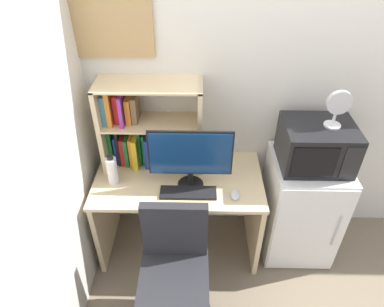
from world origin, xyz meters
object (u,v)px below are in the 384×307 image
monitor (190,156)px  computer_mouse (235,195)px  hutch_bookshelf (137,126)px  desk_chair (175,277)px  water_bottle (112,170)px  mini_fridge (300,206)px  microwave (316,145)px  keyboard (188,193)px  wall_corkboard (102,23)px  desk_fan (338,107)px

monitor → computer_mouse: 0.41m
hutch_bookshelf → desk_chair: size_ratio=0.79×
water_bottle → desk_chair: bearing=-49.4°
desk_chair → mini_fridge: bearing=32.8°
microwave → mini_fridge: bearing=-90.1°
keyboard → computer_mouse: size_ratio=3.78×
computer_mouse → desk_chair: 0.67m
keyboard → wall_corkboard: wall_corkboard is taller
keyboard → desk_fan: (0.94, 0.19, 0.58)m
hutch_bookshelf → desk_chair: hutch_bookshelf is taller
keyboard → mini_fridge: 0.95m
desk_fan → monitor: bearing=-173.7°
computer_mouse → microwave: bearing=21.3°
microwave → wall_corkboard: 1.62m
desk_chair → wall_corkboard: (-0.47, 0.90, 1.36)m
keyboard → mini_fridge: (0.87, 0.19, -0.32)m
mini_fridge → desk_fan: bearing=-2.1°
mini_fridge → monitor: bearing=-173.1°
monitor → mini_fridge: 1.04m
monitor → water_bottle: bearing=177.1°
hutch_bookshelf → microwave: hutch_bookshelf is taller
desk_chair → desk_fan: bearing=30.9°
water_bottle → mini_fridge: bearing=3.1°
desk_fan → desk_chair: 1.52m
keyboard → desk_chair: desk_chair is taller
mini_fridge → desk_chair: desk_chair is taller
hutch_bookshelf → monitor: bearing=-35.0°
hutch_bookshelf → desk_fan: bearing=-7.4°
monitor → wall_corkboard: (-0.57, 0.39, 0.75)m
monitor → keyboard: (-0.01, -0.09, -0.25)m
desk_fan → water_bottle: bearing=-177.1°
microwave → water_bottle: bearing=-176.8°
keyboard → microwave: size_ratio=0.82×
hutch_bookshelf → microwave: 1.26m
monitor → water_bottle: (-0.55, 0.03, -0.15)m
wall_corkboard → monitor: bearing=-34.7°
monitor → water_bottle: size_ratio=2.46×
monitor → mini_fridge: bearing=6.9°
monitor → desk_chair: 0.80m
hutch_bookshelf → microwave: size_ratio=1.52×
desk_fan → hutch_bookshelf: bearing=172.6°
water_bottle → monitor: bearing=-2.9°
computer_mouse → desk_fan: bearing=18.7°
mini_fridge → microwave: 0.59m
microwave → desk_fan: size_ratio=1.84×
keyboard → wall_corkboard: bearing=139.0°
keyboard → wall_corkboard: (-0.55, 0.48, 1.00)m
computer_mouse → mini_fridge: mini_fridge is taller
monitor → desk_fan: 0.99m
keyboard → computer_mouse: 0.32m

